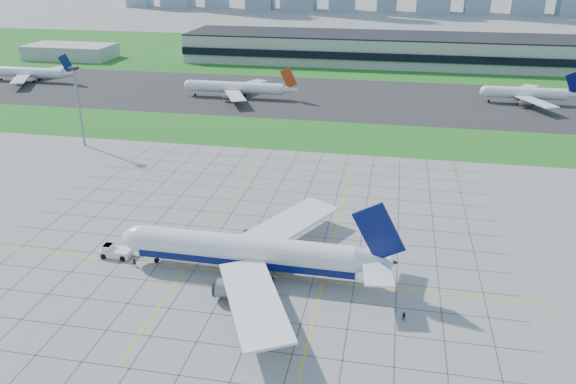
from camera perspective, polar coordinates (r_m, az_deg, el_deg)
name	(u,v)px	position (r m, az deg, el deg)	size (l,w,h in m)	color
ground	(236,267)	(115.15, -5.27, -7.62)	(1400.00, 1400.00, 0.00)	gray
grass_median	(307,135)	(195.84, 1.94, 5.83)	(700.00, 35.00, 0.04)	#1F681D
asphalt_taxiway	(327,97)	(248.32, 3.99, 9.60)	(700.00, 75.00, 0.04)	#383838
grass_far	(350,54)	(355.58, 6.30, 13.72)	(700.00, 145.00, 0.04)	#1F681D
apron_markings	(252,242)	(124.30, -3.69, -5.06)	(120.00, 130.00, 0.03)	#474744
terminal	(419,50)	(328.52, 13.12, 13.87)	(260.00, 43.00, 15.80)	#B7B7B2
service_block	(71,52)	(362.51, -21.22, 13.16)	(50.00, 25.00, 8.00)	#B7B7B2
light_mast	(78,97)	(192.50, -20.60, 9.04)	(2.50, 2.50, 25.60)	gray
airliner	(248,251)	(110.65, -4.07, -6.04)	(56.56, 57.32, 17.81)	white
pushback_tug	(115,251)	(123.32, -17.20, -5.79)	(9.48, 3.42, 2.63)	white
crew_near	(134,262)	(118.77, -15.33, -6.88)	(0.67, 0.44, 1.84)	black
crew_far	(404,316)	(101.39, 11.69, -12.28)	(0.81, 0.63, 1.68)	black
distant_jet_0	(31,72)	(304.08, -24.68, 10.99)	(42.17, 42.66, 14.08)	white
distant_jet_1	(237,87)	(246.92, -5.22, 10.54)	(48.01, 42.66, 14.08)	white
distant_jet_2	(527,93)	(255.79, 23.11, 9.23)	(37.31, 42.66, 14.08)	white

